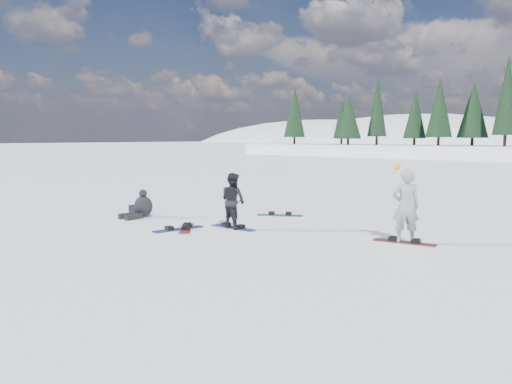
# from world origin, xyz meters

# --- Properties ---
(ground) EXTENTS (420.00, 420.00, 0.00)m
(ground) POSITION_xyz_m (0.00, 0.00, 0.00)
(ground) COLOR white
(ground) RESTS_ON ground
(snowboarder_woman) EXTENTS (0.78, 0.74, 1.95)m
(snowboarder_woman) POSITION_xyz_m (2.38, 1.56, 0.91)
(snowboarder_woman) COLOR #949599
(snowboarder_woman) RESTS_ON ground
(snowboarder_man) EXTENTS (0.81, 0.66, 1.58)m
(snowboarder_man) POSITION_xyz_m (-2.14, 0.26, 0.79)
(snowboarder_man) COLOR black
(snowboarder_man) RESTS_ON ground
(seated_rider) EXTENTS (0.69, 1.09, 0.90)m
(seated_rider) POSITION_xyz_m (-5.69, -0.26, 0.35)
(seated_rider) COLOR black
(seated_rider) RESTS_ON ground
(gear_bag) EXTENTS (0.49, 0.37, 0.30)m
(gear_bag) POSITION_xyz_m (-6.39, -0.00, 0.15)
(gear_bag) COLOR black
(gear_bag) RESTS_ON ground
(snowboard_woman) EXTENTS (1.53, 0.54, 0.03)m
(snowboard_woman) POSITION_xyz_m (2.38, 1.56, 0.01)
(snowboard_woman) COLOR maroon
(snowboard_woman) RESTS_ON ground
(snowboard_man) EXTENTS (1.50, 0.30, 0.03)m
(snowboard_man) POSITION_xyz_m (-2.14, 0.26, 0.01)
(snowboard_man) COLOR navy
(snowboard_man) RESTS_ON ground
(snowboard_loose_c) EXTENTS (1.43, 1.01, 0.03)m
(snowboard_loose_c) POSITION_xyz_m (-2.53, 2.91, 0.01)
(snowboard_loose_c) COLOR #186689
(snowboard_loose_c) RESTS_ON ground
(snowboard_loose_b) EXTENTS (1.24, 1.28, 0.03)m
(snowboard_loose_b) POSITION_xyz_m (-3.04, -0.69, 0.01)
(snowboard_loose_b) COLOR maroon
(snowboard_loose_b) RESTS_ON ground
(snowboard_loose_a) EXTENTS (0.55, 1.53, 0.03)m
(snowboard_loose_a) POSITION_xyz_m (-3.14, -0.91, 0.01)
(snowboard_loose_a) COLOR navy
(snowboard_loose_a) RESTS_ON ground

